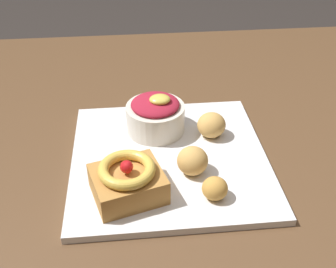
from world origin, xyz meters
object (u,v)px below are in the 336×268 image
(fritter_middle, at_px, (193,161))
(cake_slice, at_px, (128,180))
(fritter_front, at_px, (215,188))
(front_plate, at_px, (169,158))
(fritter_back, at_px, (211,125))
(berry_ramekin, at_px, (155,115))

(fritter_middle, bearing_deg, cake_slice, -158.00)
(fritter_front, bearing_deg, cake_slice, 171.67)
(front_plate, height_order, cake_slice, cake_slice)
(cake_slice, xyz_separation_m, fritter_back, (0.14, 0.13, -0.00))
(front_plate, xyz_separation_m, fritter_middle, (0.03, -0.04, 0.03))
(front_plate, relative_size, fritter_back, 6.44)
(fritter_front, relative_size, fritter_middle, 0.78)
(cake_slice, relative_size, fritter_middle, 2.45)
(front_plate, relative_size, fritter_middle, 6.59)
(fritter_front, xyz_separation_m, fritter_back, (0.02, 0.15, 0.00))
(cake_slice, xyz_separation_m, berry_ramekin, (0.05, 0.16, 0.00))
(cake_slice, distance_m, fritter_middle, 0.11)
(front_plate, distance_m, cake_slice, 0.11)
(front_plate, xyz_separation_m, cake_slice, (-0.07, -0.08, 0.03))
(front_plate, xyz_separation_m, fritter_back, (0.08, 0.05, 0.03))
(cake_slice, relative_size, fritter_back, 2.39)
(front_plate, bearing_deg, berry_ramekin, 102.21)
(front_plate, bearing_deg, fritter_back, 32.10)
(cake_slice, bearing_deg, front_plate, 51.05)
(fritter_front, distance_m, fritter_back, 0.15)
(front_plate, xyz_separation_m, fritter_front, (0.05, -0.10, 0.02))
(cake_slice, relative_size, berry_ramekin, 1.15)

